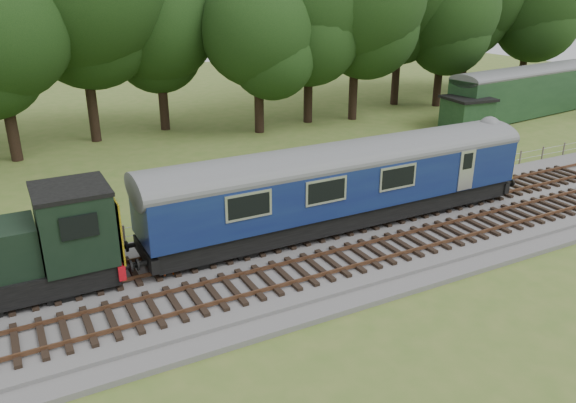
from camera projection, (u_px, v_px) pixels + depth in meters
ground at (340, 249)px, 23.79m from camera, size 120.00×120.00×0.00m
ballast at (340, 245)px, 23.73m from camera, size 70.00×7.00×0.35m
track_north at (323, 228)px, 24.79m from camera, size 67.20×2.40×0.21m
track_south at (362, 255)px, 22.32m from camera, size 67.20×2.40×0.21m
fence at (290, 213)px, 27.49m from camera, size 64.00×0.12×1.00m
tree_line at (179, 134)px, 41.88m from camera, size 70.00×8.00×18.00m
dmu_railcar at (344, 178)px, 24.45m from camera, size 18.05×2.86×3.88m
worker at (167, 252)px, 20.69m from camera, size 0.70×0.49×1.82m
parked_coach at (524, 89)px, 46.54m from camera, size 16.19×4.68×4.08m
shed at (467, 114)px, 42.26m from camera, size 3.49×3.49×2.59m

